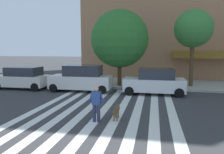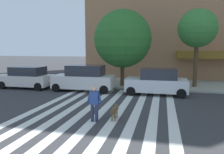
% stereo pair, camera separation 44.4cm
% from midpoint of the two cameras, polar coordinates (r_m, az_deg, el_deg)
% --- Properties ---
extents(ground_plane, '(160.00, 160.00, 0.00)m').
position_cam_midpoint_polar(ground_plane, '(10.83, -5.12, -10.16)').
color(ground_plane, '#353538').
extents(sidewalk_far, '(80.00, 6.00, 0.15)m').
position_cam_midpoint_polar(sidewalk_far, '(20.34, 2.92, -1.55)').
color(sidewalk_far, '#A6A69B').
rests_on(sidewalk_far, ground_plane).
extents(crosswalk_stripes, '(7.65, 13.37, 0.01)m').
position_cam_midpoint_polar(crosswalk_stripes, '(10.79, -4.52, -10.18)').
color(crosswalk_stripes, silver).
rests_on(crosswalk_stripes, ground_plane).
extents(parked_car_near_curb, '(4.31, 2.04, 1.83)m').
position_cam_midpoint_polar(parked_car_near_curb, '(19.16, -23.63, -0.23)').
color(parked_car_near_curb, silver).
rests_on(parked_car_near_curb, ground_plane).
extents(parked_car_behind_first, '(4.83, 2.02, 2.05)m').
position_cam_midpoint_polar(parked_car_behind_first, '(16.73, -9.01, -0.44)').
color(parked_car_behind_first, silver).
rests_on(parked_car_behind_first, ground_plane).
extents(parked_car_third_in_line, '(4.38, 2.03, 1.90)m').
position_cam_midpoint_polar(parked_car_third_in_line, '(15.70, 10.67, -1.25)').
color(parked_car_third_in_line, silver).
rests_on(parked_car_third_in_line, ground_plane).
extents(street_tree_nearest, '(4.87, 4.87, 6.44)m').
position_cam_midpoint_polar(street_tree_nearest, '(18.10, 1.37, 10.27)').
color(street_tree_nearest, '#4C3823').
rests_on(street_tree_nearest, sidewalk_far).
extents(street_tree_middle, '(3.15, 3.15, 6.42)m').
position_cam_midpoint_polar(street_tree_middle, '(19.05, 20.55, 12.09)').
color(street_tree_middle, '#4C3823').
rests_on(street_tree_middle, sidewalk_far).
extents(pedestrian_dog_walker, '(0.71, 0.25, 1.64)m').
position_cam_midpoint_polar(pedestrian_dog_walker, '(9.56, -5.61, -6.78)').
color(pedestrian_dog_walker, '#282D4C').
rests_on(pedestrian_dog_walker, ground_plane).
extents(dog_on_leash, '(0.29, 1.10, 0.65)m').
position_cam_midpoint_polar(dog_on_leash, '(10.02, -0.08, -8.94)').
color(dog_on_leash, brown).
rests_on(dog_on_leash, ground_plane).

